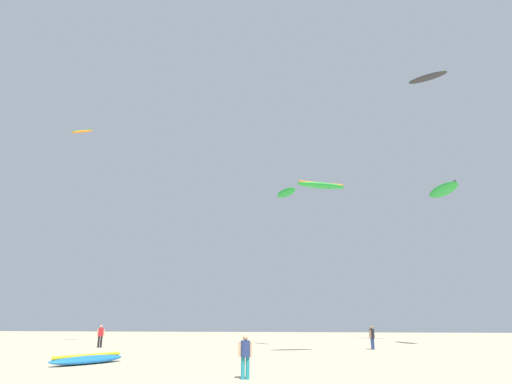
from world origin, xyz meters
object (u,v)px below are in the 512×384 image
kite_aloft_1 (286,193)px  kite_aloft_4 (443,190)px  kite_aloft_2 (321,185)px  kite_aloft_3 (82,131)px  person_midground (372,336)px  person_left (101,334)px  kite_aloft_0 (427,77)px  person_foreground (245,353)px  kite_grounded_near (87,359)px

kite_aloft_1 → kite_aloft_4: 14.37m
kite_aloft_2 → kite_aloft_3: kite_aloft_3 is taller
kite_aloft_4 → person_midground: bearing=-163.4°
kite_aloft_1 → kite_aloft_2: 7.55m
person_left → kite_aloft_2: bearing=-131.4°
kite_aloft_3 → kite_aloft_4: kite_aloft_3 is taller
person_midground → kite_aloft_0: (8.59, 4.57, 25.55)m
person_foreground → kite_grounded_near: (-9.14, 4.77, -0.75)m
kite_aloft_3 → kite_aloft_4: bearing=1.2°
kite_grounded_near → kite_aloft_1: size_ratio=1.53×
kite_aloft_3 → person_left: bearing=-17.7°
person_midground → person_left: bearing=-139.4°
kite_aloft_3 → kite_aloft_4: (34.98, 0.71, -7.19)m
person_midground → kite_aloft_4: 14.81m
kite_aloft_4 → person_foreground: bearing=-129.2°
person_left → kite_aloft_2: 22.11m
kite_grounded_near → kite_aloft_1: (10.55, 12.13, 12.72)m
person_foreground → person_midground: 18.57m
person_midground → kite_grounded_near: (-17.01, -12.05, -0.79)m
kite_grounded_near → kite_aloft_2: (13.21, 5.26, 11.07)m
kite_aloft_2 → person_foreground: bearing=-112.1°
person_left → kite_aloft_4: kite_aloft_4 is taller
person_foreground → kite_grounded_near: 10.34m
kite_grounded_near → kite_aloft_2: size_ratio=1.12×
kite_aloft_2 → kite_aloft_3: 26.60m
kite_grounded_near → kite_aloft_2: 18.02m
person_foreground → kite_aloft_0: (16.47, 21.39, 25.59)m
kite_grounded_near → kite_aloft_4: 31.50m
person_foreground → kite_aloft_2: bearing=-34.1°
kite_aloft_4 → kite_grounded_near: bearing=-149.9°
person_midground → kite_grounded_near: size_ratio=0.42×
kite_aloft_1 → person_left: bearing=-179.6°
person_left → kite_aloft_2: size_ratio=0.47×
kite_grounded_near → kite_aloft_1: bearing=49.0°
kite_aloft_0 → kite_aloft_3: size_ratio=1.57×
person_left → kite_aloft_4: bearing=-106.7°
kite_aloft_0 → kite_aloft_3: (-35.84, -2.97, -5.94)m
kite_aloft_1 → kite_aloft_2: bearing=-68.8°
kite_grounded_near → kite_aloft_4: (24.74, 14.35, 13.21)m
kite_aloft_4 → kite_aloft_1: bearing=-171.1°
kite_aloft_0 → kite_aloft_3: 36.45m
kite_aloft_2 → person_midground: bearing=60.8°
kite_aloft_0 → person_foreground: bearing=-127.6°
kite_aloft_3 → kite_aloft_4: size_ratio=0.54×
kite_aloft_0 → person_midground: bearing=-152.0°
person_midground → kite_grounded_near: 20.86m
person_foreground → kite_aloft_4: (15.60, 19.13, 12.46)m
person_left → kite_grounded_near: (5.16, -12.03, -0.80)m
kite_aloft_0 → kite_aloft_1: 20.79m
kite_aloft_3 → person_foreground: bearing=-43.6°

